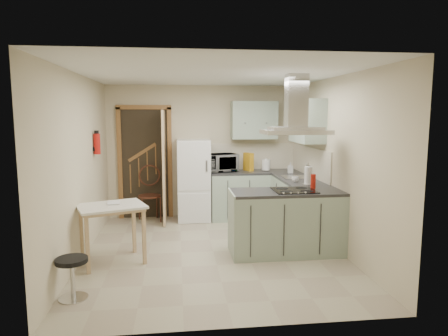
{
  "coord_description": "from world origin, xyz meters",
  "views": [
    {
      "loc": [
        -0.49,
        -5.52,
        1.96
      ],
      "look_at": [
        0.21,
        0.45,
        1.15
      ],
      "focal_mm": 32.0,
      "sensor_mm": 36.0,
      "label": 1
    }
  ],
  "objects": [
    {
      "name": "stool",
      "position": [
        -1.62,
        -1.3,
        0.23
      ],
      "size": [
        0.38,
        0.38,
        0.45
      ],
      "primitive_type": "cylinder",
      "rotation": [
        0.0,
        0.0,
        0.14
      ],
      "color": "black",
      "rests_on": "floor"
    },
    {
      "name": "left_wall",
      "position": [
        -1.8,
        0.0,
        1.25
      ],
      "size": [
        0.0,
        4.2,
        4.2
      ],
      "primitive_type": "plane",
      "rotation": [
        1.57,
        0.0,
        1.57
      ],
      "color": "beige",
      "rests_on": "floor"
    },
    {
      "name": "bentwood_chair",
      "position": [
        -1.02,
        1.8,
        0.47
      ],
      "size": [
        0.51,
        0.51,
        0.93
      ],
      "primitive_type": "cube",
      "rotation": [
        0.0,
        0.0,
        0.26
      ],
      "color": "#51251B",
      "rests_on": "floor"
    },
    {
      "name": "right_wall",
      "position": [
        1.8,
        0.0,
        1.25
      ],
      "size": [
        0.0,
        4.2,
        4.2
      ],
      "primitive_type": "plane",
      "rotation": [
        1.57,
        0.0,
        -1.57
      ],
      "color": "beige",
      "rests_on": "floor"
    },
    {
      "name": "paper_towel",
      "position": [
        1.47,
        0.27,
        1.04
      ],
      "size": [
        0.15,
        0.15,
        0.28
      ],
      "primitive_type": "cylinder",
      "rotation": [
        0.0,
        0.0,
        -0.41
      ],
      "color": "silver",
      "rests_on": "counter_right"
    },
    {
      "name": "book",
      "position": [
        -1.43,
        -0.19,
        0.83
      ],
      "size": [
        0.2,
        0.25,
        0.1
      ],
      "primitive_type": "imported",
      "rotation": [
        0.0,
        0.0,
        0.18
      ],
      "color": "#973234",
      "rests_on": "drop_leaf_table"
    },
    {
      "name": "sink",
      "position": [
        1.5,
        0.95,
        0.91
      ],
      "size": [
        0.45,
        0.4,
        0.01
      ],
      "primitive_type": "cube",
      "color": "silver",
      "rests_on": "counter_right"
    },
    {
      "name": "red_bottle",
      "position": [
        1.44,
        -0.06,
        1.0
      ],
      "size": [
        0.09,
        0.09,
        0.21
      ],
      "primitive_type": "cylinder",
      "rotation": [
        0.0,
        0.0,
        -0.34
      ],
      "color": "red",
      "rests_on": "peninsula"
    },
    {
      "name": "counter_back",
      "position": [
        0.66,
        1.8,
        0.45
      ],
      "size": [
        1.08,
        0.6,
        0.9
      ],
      "primitive_type": "cube",
      "color": "#9EB2A0",
      "rests_on": "floor"
    },
    {
      "name": "doorway",
      "position": [
        -1.1,
        2.07,
        1.05
      ],
      "size": [
        1.1,
        0.12,
        2.1
      ],
      "primitive_type": "cube",
      "color": "brown",
      "rests_on": "floor"
    },
    {
      "name": "peninsula",
      "position": [
        1.02,
        -0.18,
        0.45
      ],
      "size": [
        1.55,
        0.65,
        0.9
      ],
      "primitive_type": "cube",
      "color": "#9EB2A0",
      "rests_on": "floor"
    },
    {
      "name": "wall_cabinet_right",
      "position": [
        1.62,
        0.85,
        1.85
      ],
      "size": [
        0.35,
        0.9,
        0.7
      ],
      "primitive_type": "cube",
      "color": "#9EB2A0",
      "rests_on": "right_wall"
    },
    {
      "name": "fridge",
      "position": [
        -0.2,
        1.8,
        0.75
      ],
      "size": [
        0.6,
        0.6,
        1.5
      ],
      "primitive_type": "cube",
      "color": "white",
      "rests_on": "floor"
    },
    {
      "name": "hob",
      "position": [
        1.12,
        -0.18,
        0.91
      ],
      "size": [
        0.58,
        0.5,
        0.01
      ],
      "primitive_type": "cube",
      "color": "black",
      "rests_on": "peninsula"
    },
    {
      "name": "ceiling",
      "position": [
        0.0,
        0.0,
        2.5
      ],
      "size": [
        4.2,
        4.2,
        0.0
      ],
      "primitive_type": "plane",
      "rotation": [
        3.14,
        0.0,
        0.0
      ],
      "color": "silver",
      "rests_on": "back_wall"
    },
    {
      "name": "soap_bottle",
      "position": [
        1.54,
        1.46,
        1.0
      ],
      "size": [
        0.1,
        0.1,
        0.2
      ],
      "primitive_type": "imported",
      "rotation": [
        0.0,
        0.0,
        -0.08
      ],
      "color": "silver",
      "rests_on": "counter_right"
    },
    {
      "name": "fire_extinguisher",
      "position": [
        -1.74,
        0.9,
        1.5
      ],
      "size": [
        0.1,
        0.1,
        0.32
      ],
      "primitive_type": "cylinder",
      "color": "#B2140F",
      "rests_on": "left_wall"
    },
    {
      "name": "wall_cabinet_back",
      "position": [
        0.95,
        1.93,
        1.85
      ],
      "size": [
        0.85,
        0.35,
        0.7
      ],
      "primitive_type": "cube",
      "color": "#9EB2A0",
      "rests_on": "back_wall"
    },
    {
      "name": "drop_leaf_table",
      "position": [
        -1.36,
        -0.27,
        0.39
      ],
      "size": [
        1.0,
        0.88,
        0.78
      ],
      "primitive_type": "cube",
      "rotation": [
        0.0,
        0.0,
        0.36
      ],
      "color": "tan",
      "rests_on": "floor"
    },
    {
      "name": "microwave",
      "position": [
        0.3,
        1.83,
        1.06
      ],
      "size": [
        0.69,
        0.57,
        0.33
      ],
      "primitive_type": "imported",
      "rotation": [
        0.0,
        0.0,
        0.32
      ],
      "color": "black",
      "rests_on": "counter_back"
    },
    {
      "name": "floor",
      "position": [
        0.0,
        0.0,
        0.0
      ],
      "size": [
        4.2,
        4.2,
        0.0
      ],
      "primitive_type": "plane",
      "color": "tan",
      "rests_on": "ground"
    },
    {
      "name": "counter_right",
      "position": [
        1.5,
        1.12,
        0.45
      ],
      "size": [
        0.6,
        1.95,
        0.9
      ],
      "primitive_type": "cube",
      "color": "#9EB2A0",
      "rests_on": "floor"
    },
    {
      "name": "splashback",
      "position": [
        0.96,
        2.09,
        1.15
      ],
      "size": [
        1.68,
        0.02,
        0.5
      ],
      "primitive_type": "cube",
      "color": "beige",
      "rests_on": "counter_back"
    },
    {
      "name": "extractor_hood",
      "position": [
        1.12,
        -0.18,
        1.72
      ],
      "size": [
        0.9,
        0.55,
        0.1
      ],
      "primitive_type": "cube",
      "color": "silver",
      "rests_on": "ceiling"
    },
    {
      "name": "back_wall",
      "position": [
        0.0,
        2.1,
        1.25
      ],
      "size": [
        3.6,
        0.0,
        3.6
      ],
      "primitive_type": "plane",
      "rotation": [
        1.57,
        0.0,
        0.0
      ],
      "color": "beige",
      "rests_on": "floor"
    },
    {
      "name": "cup",
      "position": [
        1.35,
        0.51,
        0.94
      ],
      "size": [
        0.13,
        0.13,
        0.09
      ],
      "primitive_type": "imported",
      "rotation": [
        0.0,
        0.0,
        -0.21
      ],
      "color": "silver",
      "rests_on": "counter_right"
    },
    {
      "name": "cereal_box",
      "position": [
        0.84,
        1.86,
        1.07
      ],
      "size": [
        0.18,
        0.24,
        0.34
      ],
      "primitive_type": "cube",
      "rotation": [
        0.0,
        0.0,
        0.42
      ],
      "color": "orange",
      "rests_on": "counter_back"
    },
    {
      "name": "kettle",
      "position": [
        1.16,
        1.78,
        1.02
      ],
      "size": [
        0.19,
        0.19,
        0.24
      ],
      "primitive_type": "cylinder",
      "rotation": [
        0.0,
        0.0,
        -0.2
      ],
      "color": "white",
      "rests_on": "counter_back"
    }
  ]
}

